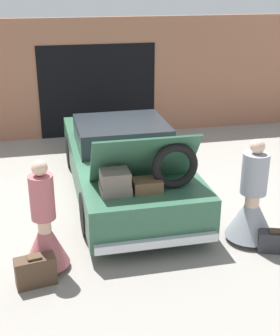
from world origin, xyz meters
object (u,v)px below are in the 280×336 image
object	(u,v)px
person_left	(45,232)
person_right	(252,206)
car	(125,162)
suitcase_beside_left_person	(36,271)
suitcase_beside_right_person	(274,241)

from	to	relation	value
person_left	person_right	xyz separation A→B (m)	(2.95, 0.10, 0.00)
car	person_left	bearing A→B (deg)	-124.00
person_right	suitcase_beside_left_person	size ratio (longest dim) A/B	2.95
car	person_right	world-z (taller)	car
car	suitcase_beside_left_person	size ratio (longest dim) A/B	8.84
suitcase_beside_right_person	suitcase_beside_left_person	bearing A→B (deg)	-178.96
person_left	suitcase_beside_right_person	size ratio (longest dim) A/B	3.12
person_left	person_right	distance (m)	2.96
car	suitcase_beside_right_person	xyz separation A→B (m)	(1.68, -2.47, -0.42)
car	suitcase_beside_left_person	distance (m)	3.03
suitcase_beside_left_person	person_right	bearing A→B (deg)	8.05
person_left	suitcase_beside_left_person	world-z (taller)	person_left
suitcase_beside_left_person	suitcase_beside_right_person	world-z (taller)	suitcase_beside_left_person
person_left	person_right	bearing A→B (deg)	96.60
person_right	suitcase_beside_left_person	world-z (taller)	person_right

